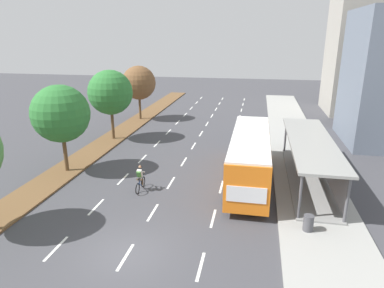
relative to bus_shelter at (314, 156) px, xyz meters
The scene contains 14 objects.
ground_plane 14.12m from the bus_shelter, 132.91° to the right, with size 140.00×140.00×0.00m, color #424247.
median_strip 20.40m from the bus_shelter, 151.34° to the left, with size 2.60×52.00×0.12m, color brown.
sidewalk_right 9.91m from the bus_shelter, 91.65° to the left, with size 4.50×52.00×0.15m, color #9E9E99.
lane_divider_left 15.64m from the bus_shelter, 147.03° to the left, with size 0.14×48.41×0.01m.
lane_divider_center 12.87m from the bus_shelter, 138.43° to the left, with size 0.14×48.41×0.01m.
lane_divider_right 10.55m from the bus_shelter, 125.51° to the left, with size 0.14×48.41×0.01m.
bus_shelter is the anchor object (origin of this frame).
bus 4.35m from the bus_shelter, 169.73° to the right, with size 2.54×11.29×3.37m.
cyclist 11.81m from the bus_shelter, 162.06° to the right, with size 0.46×1.82×1.71m.
median_tree_second 17.89m from the bus_shelter, behind, with size 4.10×4.10×6.36m.
median_tree_third 19.08m from the bus_shelter, 158.71° to the left, with size 4.19×4.19×6.61m.
median_tree_fourth 23.59m from the bus_shelter, 139.28° to the left, with size 3.95×3.95×6.30m.
trash_bin 7.04m from the bus_shelter, 98.98° to the right, with size 0.52×0.52×0.85m, color #4C4C51.
building_mid_right 28.76m from the bus_shelter, 66.91° to the left, with size 11.38×8.64×23.95m, color #A39E93.
Camera 1 is at (5.52, -12.73, 9.67)m, focal length 31.82 mm.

